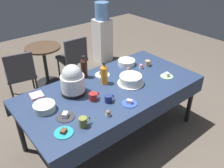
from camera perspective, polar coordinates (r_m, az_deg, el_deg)
The scene contains 25 objects.
ground at distance 3.26m, azimuth 0.00°, elevation -12.12°, with size 9.00×9.00×0.00m, color brown.
potluck_table at distance 2.83m, azimuth 0.00°, elevation -1.94°, with size 2.20×1.10×0.75m.
frosted_layer_cake at distance 2.86m, azimuth 4.57°, elevation 1.04°, with size 0.32×0.32×0.11m.
slow_cooker at distance 2.64m, azimuth -9.58°, elevation 0.83°, with size 0.28×0.28×0.36m.
glass_salad_bowl at distance 2.51m, azimuth -16.14°, elevation -5.41°, with size 0.23×0.23×0.08m, color #B2C6BC.
ceramic_snack_bowl at distance 3.33m, azimuth 3.55°, elevation 5.30°, with size 0.24×0.24×0.07m, color silver.
dessert_plate_cobalt at distance 2.53m, azimuth 4.27°, elevation -4.59°, with size 0.17×0.17×0.05m.
dessert_plate_white at distance 3.06m, azimuth -2.35°, elevation 2.41°, with size 0.19×0.19×0.05m.
dessert_plate_sage at distance 3.10m, azimuth 13.22°, elevation 1.98°, with size 0.17×0.17×0.05m.
dessert_plate_teal at distance 2.22m, azimuth -11.68°, elevation -11.42°, with size 0.18×0.18×0.04m.
dessert_plate_charcoal at distance 2.38m, azimuth -11.29°, elevation -7.67°, with size 0.19×0.19×0.05m.
cupcake_rose at distance 3.13m, azimuth 4.00°, elevation 3.45°, with size 0.05×0.05×0.07m.
cupcake_mint at distance 3.24m, azimuth 7.11°, elevation 4.29°, with size 0.05×0.05×0.07m.
cupcake_vanilla at distance 2.34m, azimuth -0.92°, elevation -7.13°, with size 0.05×0.05×0.07m.
soda_bottle_orange_juice at distance 2.82m, azimuth -1.93°, elevation 2.50°, with size 0.09×0.09×0.28m.
soda_bottle_cola at distance 2.98m, azimuth -6.82°, elevation 4.02°, with size 0.08×0.08×0.29m.
coffee_mug_tan at distance 3.32m, azimuth 8.66°, elevation 5.05°, with size 0.11×0.07×0.08m.
coffee_mug_red at distance 2.57m, azimuth -4.60°, elevation -3.06°, with size 0.13×0.09×0.09m.
coffee_mug_olive at distance 2.23m, azimuth -7.02°, elevation -9.15°, with size 0.12×0.08×0.10m.
coffee_mug_navy at distance 2.53m, azimuth -0.86°, elevation -3.59°, with size 0.12×0.08×0.08m.
paper_napkin_stack at distance 2.77m, azimuth -17.86°, elevation -2.67°, with size 0.14×0.14×0.02m, color pink.
maroon_chair_left at distance 3.94m, azimuth -21.42°, elevation 2.62°, with size 0.52×0.52×0.85m.
maroon_chair_right at distance 4.27m, azimuth -9.41°, elevation 6.67°, with size 0.46×0.46×0.85m.
round_cafe_table at distance 4.28m, azimuth -16.12°, elevation 5.97°, with size 0.60×0.60×0.72m.
water_cooler at distance 5.01m, azimuth -2.39°, elevation 12.02°, with size 0.32×0.32×1.24m.
Camera 1 is at (-1.51, -1.83, 2.24)m, focal length 37.54 mm.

